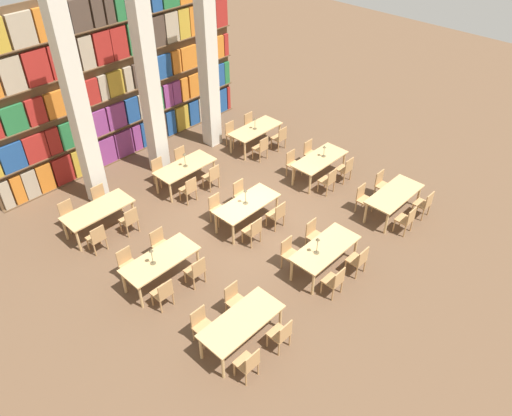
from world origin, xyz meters
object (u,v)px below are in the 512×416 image
at_px(chair_15, 160,244).
at_px(desk_lamp_3, 324,149).
at_px(chair_3, 235,300).
at_px(chair_21, 293,163).
at_px(chair_31, 183,159).
at_px(desk_lamp_2, 245,194).
at_px(chair_32, 261,148).
at_px(desk_lamp_1, 152,254).
at_px(chair_24, 97,238).
at_px(desk_lamp_4, 185,157).
at_px(chair_25, 69,215).
at_px(reading_table_0, 242,323).
at_px(chair_22, 345,169).
at_px(pillar_center, 149,83).
at_px(chair_16, 253,230).
at_px(reading_table_7, 185,168).
at_px(reading_table_4, 247,205).
at_px(chair_34, 280,137).
at_px(chair_13, 128,264).
at_px(desk_lamp_0, 318,243).
at_px(reading_table_1, 325,250).
at_px(chair_28, 189,189).
at_px(chair_11, 382,184).
at_px(chair_4, 335,281).
at_px(chair_26, 129,220).
at_px(chair_23, 310,153).
at_px(desk_lamp_5, 255,121).
at_px(chair_10, 424,204).
at_px(chair_8, 406,219).
at_px(reading_table_5, 320,160).
at_px(pillar_left, 78,110).
at_px(chair_2, 281,334).
at_px(chair_17, 217,208).
at_px(pillar_right, 208,62).
at_px(reading_table_8, 256,130).
at_px(chair_33, 232,133).
at_px(chair_35, 251,124).
at_px(chair_0, 248,363).
at_px(chair_6, 358,260).
at_px(chair_29, 160,171).
at_px(chair_9, 363,198).
at_px(chair_5, 290,253).
at_px(chair_7, 314,234).
at_px(chair_14, 196,271).
at_px(chair_27, 101,199).
at_px(chair_18, 277,214).

xyz_separation_m(chair_15, desk_lamp_3, (5.97, -0.71, 0.55)).
relative_size(chair_3, chair_21, 1.00).
bearing_deg(chair_31, desk_lamp_2, 81.19).
bearing_deg(chair_32, desk_lamp_1, -160.68).
distance_m(chair_24, chair_31, 4.26).
bearing_deg(desk_lamp_4, chair_25, 167.42).
height_order(reading_table_0, chair_22, chair_22).
bearing_deg(chair_21, pillar_center, -51.58).
bearing_deg(chair_16, reading_table_7, 81.35).
distance_m(reading_table_4, chair_34, 4.29).
bearing_deg(chair_13, desk_lamp_0, 134.67).
bearing_deg(reading_table_1, reading_table_4, 91.04).
bearing_deg(reading_table_0, desk_lamp_1, 94.93).
bearing_deg(chair_28, chair_11, -43.91).
bearing_deg(chair_4, chair_26, 110.37).
xyz_separation_m(chair_13, chair_23, (7.25, 0.01, 0.00)).
xyz_separation_m(chair_26, desk_lamp_5, (5.73, 0.70, 0.57)).
xyz_separation_m(desk_lamp_0, chair_32, (3.07, 4.74, -0.61)).
bearing_deg(chair_16, chair_10, -32.79).
bearing_deg(pillar_center, chair_26, -141.73).
relative_size(chair_8, reading_table_5, 0.45).
distance_m(chair_3, reading_table_1, 2.67).
distance_m(pillar_left, chair_24, 3.51).
relative_size(chair_2, chair_25, 1.00).
bearing_deg(chair_17, chair_24, -24.05).
bearing_deg(desk_lamp_0, desk_lamp_3, 35.35).
bearing_deg(pillar_right, reading_table_8, -57.94).
bearing_deg(desk_lamp_5, chair_33, 119.78).
bearing_deg(chair_35, desk_lamp_3, 84.81).
bearing_deg(desk_lamp_4, desk_lamp_0, -93.18).
bearing_deg(reading_table_1, chair_15, 127.60).
bearing_deg(chair_8, chair_0, -179.34).
relative_size(chair_6, chair_29, 1.00).
xyz_separation_m(chair_4, chair_9, (3.26, 1.37, 0.00)).
bearing_deg(pillar_right, chair_9, -86.72).
bearing_deg(chair_5, chair_22, -163.19).
distance_m(chair_3, reading_table_8, 7.59).
xyz_separation_m(chair_0, chair_35, (7.29, 7.01, 0.00)).
distance_m(chair_23, reading_table_8, 2.16).
bearing_deg(desk_lamp_2, chair_34, 28.57).
bearing_deg(chair_6, chair_25, 120.51).
bearing_deg(chair_31, chair_29, 0.00).
bearing_deg(chair_13, chair_7, 146.80).
xyz_separation_m(chair_17, reading_table_5, (3.75, -0.73, 0.20)).
bearing_deg(chair_14, chair_6, -41.06).
bearing_deg(chair_24, chair_34, 0.03).
relative_size(chair_17, chair_21, 1.00).
relative_size(pillar_left, chair_22, 6.97).
bearing_deg(chair_32, chair_27, 165.17).
bearing_deg(chair_29, chair_18, 102.42).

